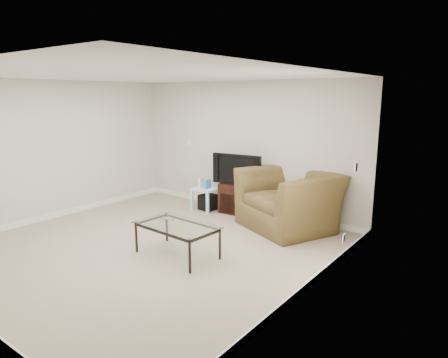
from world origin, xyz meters
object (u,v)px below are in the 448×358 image
Objects in this scene: television at (239,169)px; subwoofer at (208,202)px; tv_stand at (240,198)px; recliner at (289,190)px; side_table at (206,199)px; coffee_table at (177,240)px.

television is 3.13× the size of subwoofer.
subwoofer is (-0.61, -0.21, -0.13)m from tv_stand.
television is at bearing 16.68° from subwoofer.
television is 1.21m from recliner.
television reaches higher than side_table.
tv_stand is at bearing 89.84° from television.
tv_stand is 2.33m from coffee_table.
coffee_table is at bearing -83.86° from tv_stand.
recliner reaches higher than tv_stand.
side_table is (-0.64, -0.20, -0.65)m from television.
side_table is 2.35m from coffee_table.
side_table is 0.39× the size of coffee_table.
subwoofer is (-0.61, -0.18, -0.71)m from television.
subwoofer is at bearing -156.73° from recliner.
tv_stand is 0.66m from subwoofer.
subwoofer is at bearing 32.30° from side_table.
tv_stand is 0.46× the size of recliner.
coffee_table is at bearing -60.66° from side_table.
tv_stand is 0.58m from television.
recliner is at bearing -0.57° from subwoofer.
side_table is (-0.64, -0.23, -0.07)m from tv_stand.
television is 0.80× the size of coffee_table.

